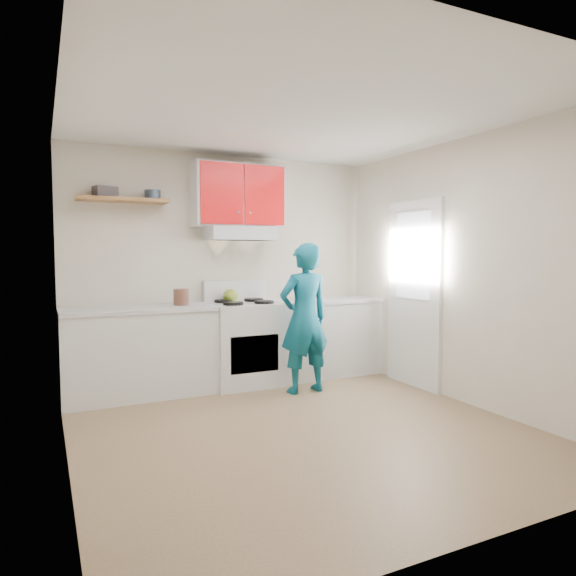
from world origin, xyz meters
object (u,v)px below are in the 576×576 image
person (304,318)px  kettle (231,296)px  tin (153,195)px  crock (181,298)px  stove (244,344)px

person → kettle: bearing=-55.0°
tin → kettle: 1.38m
crock → person: (1.15, -0.64, -0.21)m
kettle → person: size_ratio=0.11×
crock → person: size_ratio=0.12×
stove → tin: 1.89m
crock → person: 1.33m
crock → kettle: bearing=7.5°
kettle → crock: (-0.58, -0.08, 0.00)m
person → crock: bearing=-32.4°
stove → kettle: kettle is taller
kettle → crock: bearing=-166.4°
tin → crock: bearing=-31.1°
crock → person: bearing=-29.0°
stove → person: person is taller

